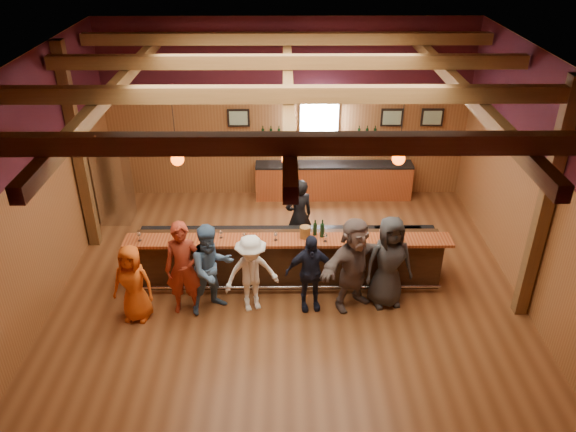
{
  "coord_description": "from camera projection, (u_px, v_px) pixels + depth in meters",
  "views": [
    {
      "loc": [
        -0.07,
        -9.34,
        6.75
      ],
      "look_at": [
        0.0,
        0.3,
        1.35
      ],
      "focal_mm": 35.0,
      "sensor_mm": 36.0,
      "label": 1
    }
  ],
  "objects": [
    {
      "name": "bottle_a",
      "position": [
        315.0,
        229.0,
        10.83
      ],
      "size": [
        0.07,
        0.07,
        0.33
      ],
      "color": "black",
      "rests_on": "bar_counter"
    },
    {
      "name": "customer_brown",
      "position": [
        354.0,
        264.0,
        10.34
      ],
      "size": [
        1.76,
        1.39,
        1.86
      ],
      "primitive_type": "imported",
      "rotation": [
        0.0,
        0.0,
        0.56
      ],
      "color": "#645450",
      "rests_on": "ground"
    },
    {
      "name": "back_bar_cabinet",
      "position": [
        333.0,
        181.0,
        14.47
      ],
      "size": [
        4.0,
        0.52,
        0.95
      ],
      "color": "maroon",
      "rests_on": "ground"
    },
    {
      "name": "glass_f",
      "position": [
        325.0,
        236.0,
        10.61
      ],
      "size": [
        0.08,
        0.08,
        0.18
      ],
      "color": "silver",
      "rests_on": "bar_counter"
    },
    {
      "name": "customer_denim",
      "position": [
        212.0,
        269.0,
        10.26
      ],
      "size": [
        1.1,
        1.03,
        1.8
      ],
      "primitive_type": "imported",
      "rotation": [
        0.0,
        0.0,
        0.55
      ],
      "color": "#486990",
      "rests_on": "ground"
    },
    {
      "name": "bartender",
      "position": [
        299.0,
        216.0,
        12.04
      ],
      "size": [
        0.74,
        0.63,
        1.73
      ],
      "primitive_type": "imported",
      "rotation": [
        0.0,
        0.0,
        3.55
      ],
      "color": "black",
      "rests_on": "ground"
    },
    {
      "name": "room",
      "position": [
        288.0,
        131.0,
        9.93
      ],
      "size": [
        9.04,
        9.0,
        4.52
      ],
      "color": "brown",
      "rests_on": "ground"
    },
    {
      "name": "customer_navy",
      "position": [
        310.0,
        273.0,
        10.34
      ],
      "size": [
        0.97,
        0.5,
        1.58
      ],
      "primitive_type": "imported",
      "rotation": [
        0.0,
        0.0,
        0.13
      ],
      "color": "black",
      "rests_on": "ground"
    },
    {
      "name": "glass_c",
      "position": [
        221.0,
        233.0,
        10.74
      ],
      "size": [
        0.07,
        0.07,
        0.16
      ],
      "color": "silver",
      "rests_on": "bar_counter"
    },
    {
      "name": "customer_dark",
      "position": [
        389.0,
        262.0,
        10.39
      ],
      "size": [
        1.0,
        0.75,
        1.85
      ],
      "primitive_type": "imported",
      "rotation": [
        0.0,
        0.0,
        0.19
      ],
      "color": "#2B2B2E",
      "rests_on": "ground"
    },
    {
      "name": "glass_g",
      "position": [
        354.0,
        231.0,
        10.78
      ],
      "size": [
        0.08,
        0.08,
        0.18
      ],
      "color": "silver",
      "rests_on": "bar_counter"
    },
    {
      "name": "glass_b",
      "position": [
        176.0,
        233.0,
        10.72
      ],
      "size": [
        0.07,
        0.07,
        0.17
      ],
      "color": "silver",
      "rests_on": "bar_counter"
    },
    {
      "name": "pendant_lights",
      "position": [
        288.0,
        159.0,
        10.13
      ],
      "size": [
        4.24,
        0.24,
        1.37
      ],
      "color": "black",
      "rests_on": "room"
    },
    {
      "name": "glass_e",
      "position": [
        276.0,
        235.0,
        10.66
      ],
      "size": [
        0.08,
        0.08,
        0.17
      ],
      "color": "silver",
      "rests_on": "bar_counter"
    },
    {
      "name": "customer_redvest",
      "position": [
        184.0,
        269.0,
        10.18
      ],
      "size": [
        0.69,
        0.45,
        1.88
      ],
      "primitive_type": "imported",
      "rotation": [
        0.0,
        0.0,
        0.0
      ],
      "color": "maroon",
      "rests_on": "ground"
    },
    {
      "name": "window",
      "position": [
        319.0,
        120.0,
        13.9
      ],
      "size": [
        0.95,
        0.09,
        0.95
      ],
      "color": "silver",
      "rests_on": "room"
    },
    {
      "name": "ice_bucket",
      "position": [
        305.0,
        232.0,
        10.77
      ],
      "size": [
        0.21,
        0.21,
        0.22
      ],
      "primitive_type": "cylinder",
      "color": "brown",
      "rests_on": "bar_counter"
    },
    {
      "name": "wine_shelves",
      "position": [
        319.0,
        137.0,
        14.05
      ],
      "size": [
        3.0,
        0.18,
        0.3
      ],
      "color": "maroon",
      "rests_on": "room"
    },
    {
      "name": "customer_white",
      "position": [
        251.0,
        274.0,
        10.31
      ],
      "size": [
        1.15,
        0.88,
        1.58
      ],
      "primitive_type": "imported",
      "rotation": [
        0.0,
        0.0,
        0.32
      ],
      "color": "white",
      "rests_on": "ground"
    },
    {
      "name": "customer_orange",
      "position": [
        133.0,
        283.0,
        10.09
      ],
      "size": [
        0.81,
        0.58,
        1.53
      ],
      "primitive_type": "imported",
      "rotation": [
        0.0,
        0.0,
        -0.14
      ],
      "color": "#D15013",
      "rests_on": "ground"
    },
    {
      "name": "stainless_fridge",
      "position": [
        114.0,
        186.0,
        13.25
      ],
      "size": [
        0.7,
        0.7,
        1.8
      ],
      "primitive_type": "cube",
      "color": "silver",
      "rests_on": "ground"
    },
    {
      "name": "bar_counter",
      "position": [
        289.0,
        255.0,
        11.33
      ],
      "size": [
        6.3,
        1.07,
        1.11
      ],
      "color": "black",
      "rests_on": "ground"
    },
    {
      "name": "bottle_b",
      "position": [
        322.0,
        230.0,
        10.76
      ],
      "size": [
        0.08,
        0.08,
        0.37
      ],
      "color": "black",
      "rests_on": "bar_counter"
    },
    {
      "name": "glass_h",
      "position": [
        401.0,
        232.0,
        10.73
      ],
      "size": [
        0.08,
        0.08,
        0.18
      ],
      "color": "silver",
      "rests_on": "bar_counter"
    },
    {
      "name": "glass_a",
      "position": [
        139.0,
        235.0,
        10.64
      ],
      "size": [
        0.08,
        0.08,
        0.19
      ],
      "color": "silver",
      "rests_on": "bar_counter"
    },
    {
      "name": "glass_d",
      "position": [
        244.0,
        235.0,
        10.67
      ],
      "size": [
        0.07,
        0.07,
        0.16
      ],
      "color": "silver",
      "rests_on": "bar_counter"
    },
    {
      "name": "framed_pictures",
      "position": [
        354.0,
        118.0,
        13.87
      ],
      "size": [
        5.35,
        0.05,
        0.45
      ],
      "color": "black",
      "rests_on": "room"
    }
  ]
}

